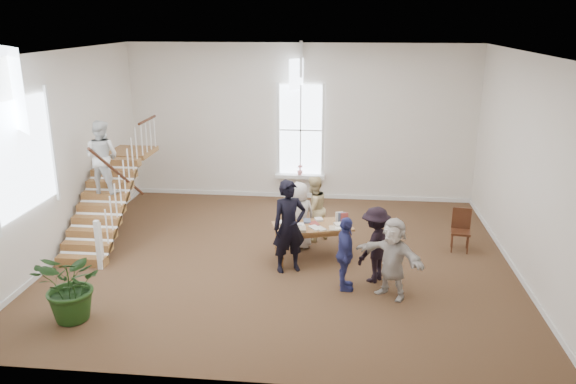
# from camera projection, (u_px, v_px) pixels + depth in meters

# --- Properties ---
(ground) EXTENTS (10.00, 10.00, 0.00)m
(ground) POSITION_uv_depth(u_px,v_px,m) (284.00, 258.00, 12.61)
(ground) COLOR #4C2F1D
(ground) RESTS_ON ground
(room_shell) EXTENTS (10.49, 10.00, 10.00)m
(room_shell) POSITION_uv_depth(u_px,v_px,m) (300.00, 185.00, 16.66)
(room_shell) COLOR silver
(room_shell) RESTS_ON ground
(staircase) EXTENTS (1.10, 4.10, 2.92)m
(staircase) POSITION_uv_depth(u_px,v_px,m) (105.00, 174.00, 13.26)
(staircase) COLOR brown
(staircase) RESTS_ON ground
(library_table) EXTENTS (1.88, 1.32, 0.86)m
(library_table) POSITION_uv_depth(u_px,v_px,m) (312.00, 229.00, 12.37)
(library_table) COLOR brown
(library_table) RESTS_ON ground
(police_officer) EXTENTS (0.86, 0.74, 2.00)m
(police_officer) POSITION_uv_depth(u_px,v_px,m) (289.00, 226.00, 11.72)
(police_officer) COLOR black
(police_officer) RESTS_ON ground
(elderly_woman) EXTENTS (0.92, 0.80, 1.59)m
(elderly_woman) POSITION_uv_depth(u_px,v_px,m) (299.00, 216.00, 12.96)
(elderly_woman) COLOR silver
(elderly_woman) RESTS_ON ground
(person_yellow) EXTENTS (0.98, 0.97, 1.60)m
(person_yellow) POSITION_uv_depth(u_px,v_px,m) (313.00, 209.00, 13.40)
(person_yellow) COLOR #D7C086
(person_yellow) RESTS_ON ground
(woman_cluster_a) EXTENTS (0.40, 0.90, 1.51)m
(woman_cluster_a) POSITION_uv_depth(u_px,v_px,m) (345.00, 254.00, 10.97)
(woman_cluster_a) COLOR navy
(woman_cluster_a) RESTS_ON ground
(woman_cluster_b) EXTENTS (1.06, 1.17, 1.58)m
(woman_cluster_b) POSITION_uv_depth(u_px,v_px,m) (375.00, 245.00, 11.33)
(woman_cluster_b) COLOR black
(woman_cluster_b) RESTS_ON ground
(woman_cluster_c) EXTENTS (1.47, 1.27, 1.60)m
(woman_cluster_c) POSITION_uv_depth(u_px,v_px,m) (393.00, 258.00, 10.68)
(woman_cluster_c) COLOR beige
(woman_cluster_c) RESTS_ON ground
(floor_plant) EXTENTS (1.51, 1.41, 1.35)m
(floor_plant) POSITION_uv_depth(u_px,v_px,m) (73.00, 285.00, 9.85)
(floor_plant) COLOR #1A3812
(floor_plant) RESTS_ON ground
(side_chair) EXTENTS (0.49, 0.49, 0.98)m
(side_chair) POSITION_uv_depth(u_px,v_px,m) (461.00, 227.00, 12.94)
(side_chair) COLOR #391F0F
(side_chair) RESTS_ON ground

